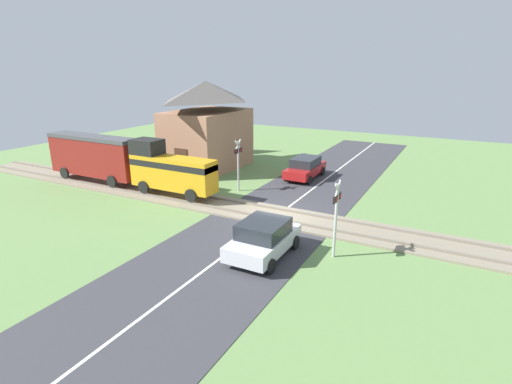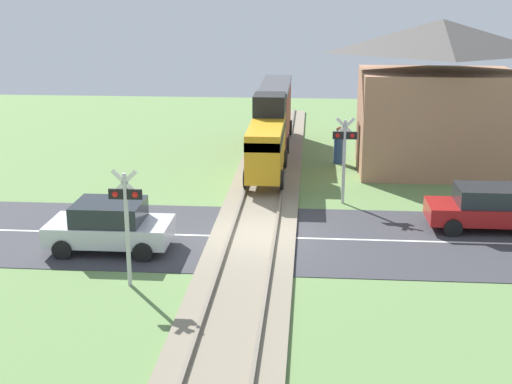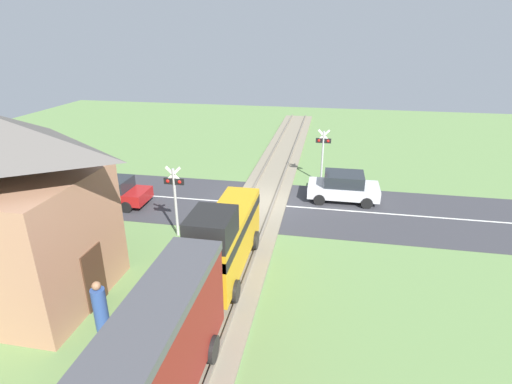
{
  "view_description": "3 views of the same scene",
  "coord_description": "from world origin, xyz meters",
  "px_view_note": "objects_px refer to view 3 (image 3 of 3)",
  "views": [
    {
      "loc": [
        -17.95,
        -8.3,
        7.66
      ],
      "look_at": [
        0.0,
        1.21,
        1.2
      ],
      "focal_mm": 28.0,
      "sensor_mm": 36.0,
      "label": 1
    },
    {
      "loc": [
        1.82,
        -21.87,
        7.94
      ],
      "look_at": [
        0.0,
        1.21,
        1.2
      ],
      "focal_mm": 50.0,
      "sensor_mm": 36.0,
      "label": 2
    },
    {
      "loc": [
        -3.41,
        19.27,
        8.61
      ],
      "look_at": [
        0.0,
        1.21,
        1.2
      ],
      "focal_mm": 28.0,
      "sensor_mm": 36.0,
      "label": 3
    }
  ],
  "objects_px": {
    "crossing_signal_west_approach": "(323,149)",
    "pedestrian_by_station": "(100,308)",
    "crossing_signal_east_approach": "(175,192)",
    "car_far_side": "(109,191)",
    "train": "(192,296)",
    "car_near_crossing": "(343,186)"
  },
  "relations": [
    {
      "from": "train",
      "to": "pedestrian_by_station",
      "type": "xyz_separation_m",
      "value": [
        3.09,
        -0.27,
        -1.07
      ]
    },
    {
      "from": "car_far_side",
      "to": "crossing_signal_east_approach",
      "type": "bearing_deg",
      "value": 151.21
    },
    {
      "from": "car_far_side",
      "to": "crossing_signal_west_approach",
      "type": "relative_size",
      "value": 1.28
    },
    {
      "from": "train",
      "to": "crossing_signal_west_approach",
      "type": "bearing_deg",
      "value": -101.73
    },
    {
      "from": "crossing_signal_east_approach",
      "to": "crossing_signal_west_approach",
      "type": "bearing_deg",
      "value": -126.84
    },
    {
      "from": "train",
      "to": "car_far_side",
      "type": "height_order",
      "value": "train"
    },
    {
      "from": "train",
      "to": "pedestrian_by_station",
      "type": "height_order",
      "value": "train"
    },
    {
      "from": "train",
      "to": "car_far_side",
      "type": "bearing_deg",
      "value": -49.48
    },
    {
      "from": "car_near_crossing",
      "to": "pedestrian_by_station",
      "type": "height_order",
      "value": "pedestrian_by_station"
    },
    {
      "from": "car_far_side",
      "to": "train",
      "type": "bearing_deg",
      "value": 130.52
    },
    {
      "from": "crossing_signal_east_approach",
      "to": "train",
      "type": "bearing_deg",
      "value": 114.98
    },
    {
      "from": "crossing_signal_east_approach",
      "to": "pedestrian_by_station",
      "type": "bearing_deg",
      "value": 89.72
    },
    {
      "from": "crossing_signal_east_approach",
      "to": "pedestrian_by_station",
      "type": "relative_size",
      "value": 1.89
    },
    {
      "from": "crossing_signal_west_approach",
      "to": "pedestrian_by_station",
      "type": "bearing_deg",
      "value": 66.96
    },
    {
      "from": "crossing_signal_east_approach",
      "to": "car_near_crossing",
      "type": "bearing_deg",
      "value": -143.21
    },
    {
      "from": "crossing_signal_east_approach",
      "to": "pedestrian_by_station",
      "type": "xyz_separation_m",
      "value": [
        0.03,
        6.3,
        -1.31
      ]
    },
    {
      "from": "train",
      "to": "car_near_crossing",
      "type": "xyz_separation_m",
      "value": [
        -4.33,
        -12.1,
        -1.06
      ]
    },
    {
      "from": "crossing_signal_west_approach",
      "to": "pedestrian_by_station",
      "type": "distance_m",
      "value": 15.79
    },
    {
      "from": "train",
      "to": "car_far_side",
      "type": "relative_size",
      "value": 3.08
    },
    {
      "from": "car_far_side",
      "to": "pedestrian_by_station",
      "type": "height_order",
      "value": "pedestrian_by_station"
    },
    {
      "from": "car_near_crossing",
      "to": "crossing_signal_west_approach",
      "type": "distance_m",
      "value": 3.21
    },
    {
      "from": "car_far_side",
      "to": "pedestrian_by_station",
      "type": "bearing_deg",
      "value": 118.15
    }
  ]
}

